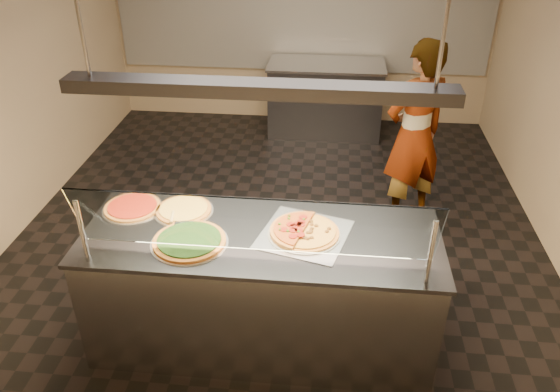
# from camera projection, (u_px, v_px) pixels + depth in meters

# --- Properties ---
(ground) EXTENTS (5.00, 6.00, 0.02)m
(ground) POSITION_uv_depth(u_px,v_px,m) (278.00, 237.00, 5.27)
(ground) COLOR black
(ground) RESTS_ON ground
(wall_back) EXTENTS (5.00, 0.02, 3.00)m
(wall_back) POSITION_uv_depth(u_px,v_px,m) (302.00, 9.00, 7.07)
(wall_back) COLOR #9D8865
(wall_back) RESTS_ON ground
(wall_front) EXTENTS (5.00, 0.02, 3.00)m
(wall_front) POSITION_uv_depth(u_px,v_px,m) (186.00, 375.00, 1.92)
(wall_front) COLOR #9D8865
(wall_front) RESTS_ON ground
(tile_band) EXTENTS (4.90, 0.02, 1.20)m
(tile_band) POSITION_uv_depth(u_px,v_px,m) (302.00, 25.00, 7.14)
(tile_band) COLOR silver
(tile_band) RESTS_ON wall_back
(serving_counter) EXTENTS (2.42, 0.94, 0.93)m
(serving_counter) POSITION_uv_depth(u_px,v_px,m) (262.00, 287.00, 3.90)
(serving_counter) COLOR #B7B7BC
(serving_counter) RESTS_ON ground
(sneeze_guard) EXTENTS (2.18, 0.18, 0.54)m
(sneeze_guard) POSITION_uv_depth(u_px,v_px,m) (252.00, 226.00, 3.22)
(sneeze_guard) COLOR #B7B7BC
(sneeze_guard) RESTS_ON serving_counter
(perforated_tray) EXTENTS (0.68, 0.68, 0.01)m
(perforated_tray) POSITION_uv_depth(u_px,v_px,m) (304.00, 233.00, 3.66)
(perforated_tray) COLOR silver
(perforated_tray) RESTS_ON serving_counter
(half_pizza_pepperoni) EXTENTS (0.34, 0.50, 0.05)m
(half_pizza_pepperoni) POSITION_uv_depth(u_px,v_px,m) (288.00, 229.00, 3.66)
(half_pizza_pepperoni) COLOR #995822
(half_pizza_pepperoni) RESTS_ON perforated_tray
(half_pizza_sausage) EXTENTS (0.34, 0.50, 0.04)m
(half_pizza_sausage) POSITION_uv_depth(u_px,v_px,m) (320.00, 232.00, 3.64)
(half_pizza_sausage) COLOR #995822
(half_pizza_sausage) RESTS_ON perforated_tray
(pizza_spinach) EXTENTS (0.51, 0.51, 0.03)m
(pizza_spinach) POSITION_uv_depth(u_px,v_px,m) (189.00, 241.00, 3.57)
(pizza_spinach) COLOR silver
(pizza_spinach) RESTS_ON serving_counter
(pizza_cheese) EXTENTS (0.42, 0.42, 0.03)m
(pizza_cheese) POSITION_uv_depth(u_px,v_px,m) (184.00, 209.00, 3.91)
(pizza_cheese) COLOR silver
(pizza_cheese) RESTS_ON serving_counter
(pizza_tomato) EXTENTS (0.43, 0.43, 0.03)m
(pizza_tomato) POSITION_uv_depth(u_px,v_px,m) (133.00, 207.00, 3.94)
(pizza_tomato) COLOR silver
(pizza_tomato) RESTS_ON serving_counter
(pizza_spatula) EXTENTS (0.20, 0.23, 0.02)m
(pizza_spatula) POSITION_uv_depth(u_px,v_px,m) (177.00, 220.00, 3.76)
(pizza_spatula) COLOR #B7B7BC
(pizza_spatula) RESTS_ON pizza_spinach
(prep_table) EXTENTS (1.49, 0.74, 0.93)m
(prep_table) POSITION_uv_depth(u_px,v_px,m) (325.00, 98.00, 7.17)
(prep_table) COLOR #35353A
(prep_table) RESTS_ON ground
(worker) EXTENTS (0.79, 0.73, 1.82)m
(worker) POSITION_uv_depth(u_px,v_px,m) (414.00, 136.00, 5.08)
(worker) COLOR #2C2934
(worker) RESTS_ON ground
(heat_lamp_housing) EXTENTS (2.30, 0.18, 0.08)m
(heat_lamp_housing) POSITION_uv_depth(u_px,v_px,m) (258.00, 89.00, 3.14)
(heat_lamp_housing) COLOR #35353A
(heat_lamp_housing) RESTS_ON ceiling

